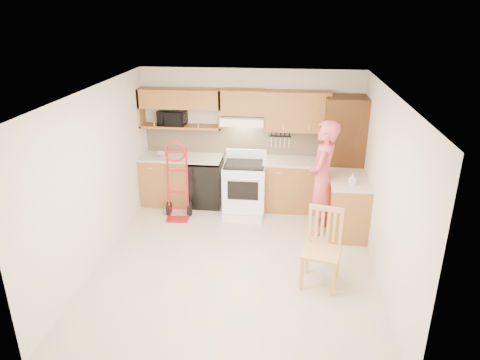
% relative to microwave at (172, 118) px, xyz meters
% --- Properties ---
extents(floor, '(4.00, 4.50, 0.02)m').
position_rel_microwave_xyz_m(floor, '(1.41, -2.08, -1.64)').
color(floor, '#BDB09B').
rests_on(floor, ground).
extents(ceiling, '(4.00, 4.50, 0.02)m').
position_rel_microwave_xyz_m(ceiling, '(1.41, -2.08, 0.88)').
color(ceiling, white).
rests_on(ceiling, ground).
extents(wall_back, '(4.00, 0.02, 2.50)m').
position_rel_microwave_xyz_m(wall_back, '(1.41, 0.17, -0.38)').
color(wall_back, silver).
rests_on(wall_back, ground).
extents(wall_front, '(4.00, 0.02, 2.50)m').
position_rel_microwave_xyz_m(wall_front, '(1.41, -4.34, -0.38)').
color(wall_front, silver).
rests_on(wall_front, ground).
extents(wall_left, '(0.02, 4.50, 2.50)m').
position_rel_microwave_xyz_m(wall_left, '(-0.60, -2.08, -0.38)').
color(wall_left, silver).
rests_on(wall_left, ground).
extents(wall_right, '(0.02, 4.50, 2.50)m').
position_rel_microwave_xyz_m(wall_right, '(3.42, -2.08, -0.38)').
color(wall_right, silver).
rests_on(wall_right, ground).
extents(backsplash, '(3.92, 0.03, 0.55)m').
position_rel_microwave_xyz_m(backsplash, '(1.41, 0.15, -0.43)').
color(backsplash, '#CBB491').
rests_on(backsplash, wall_back).
extents(lower_cab_left, '(0.90, 0.60, 0.90)m').
position_rel_microwave_xyz_m(lower_cab_left, '(-0.14, -0.14, -1.18)').
color(lower_cab_left, '#B1753C').
rests_on(lower_cab_left, ground).
extents(dishwasher, '(0.60, 0.60, 0.85)m').
position_rel_microwave_xyz_m(dishwasher, '(0.61, -0.14, -1.20)').
color(dishwasher, black).
rests_on(dishwasher, ground).
extents(lower_cab_right, '(1.14, 0.60, 0.90)m').
position_rel_microwave_xyz_m(lower_cab_right, '(2.24, -0.14, -1.18)').
color(lower_cab_right, '#B1753C').
rests_on(lower_cab_right, ground).
extents(countertop_left, '(1.50, 0.63, 0.04)m').
position_rel_microwave_xyz_m(countertop_left, '(0.16, -0.13, -0.71)').
color(countertop_left, beige).
rests_on(countertop_left, lower_cab_left).
extents(countertop_right, '(1.14, 0.63, 0.04)m').
position_rel_microwave_xyz_m(countertop_right, '(2.24, -0.13, -0.71)').
color(countertop_right, beige).
rests_on(countertop_right, lower_cab_right).
extents(cab_return_right, '(0.60, 1.00, 0.90)m').
position_rel_microwave_xyz_m(cab_return_right, '(3.11, -0.94, -1.18)').
color(cab_return_right, '#B1753C').
rests_on(cab_return_right, ground).
extents(countertop_return, '(0.63, 1.00, 0.04)m').
position_rel_microwave_xyz_m(countertop_return, '(3.11, -0.94, -0.71)').
color(countertop_return, beige).
rests_on(countertop_return, cab_return_right).
extents(pantry_tall, '(0.70, 0.60, 2.10)m').
position_rel_microwave_xyz_m(pantry_tall, '(3.06, -0.14, -0.58)').
color(pantry_tall, '#512710').
rests_on(pantry_tall, ground).
extents(upper_cab_left, '(1.50, 0.33, 0.34)m').
position_rel_microwave_xyz_m(upper_cab_left, '(0.16, 0.00, 0.35)').
color(upper_cab_left, '#B1753C').
rests_on(upper_cab_left, wall_back).
extents(upper_shelf_mw, '(1.50, 0.33, 0.04)m').
position_rel_microwave_xyz_m(upper_shelf_mw, '(0.16, 0.00, -0.16)').
color(upper_shelf_mw, '#B1753C').
rests_on(upper_shelf_mw, wall_back).
extents(upper_cab_center, '(0.76, 0.33, 0.44)m').
position_rel_microwave_xyz_m(upper_cab_center, '(1.29, 0.00, 0.31)').
color(upper_cab_center, '#B1753C').
rests_on(upper_cab_center, wall_back).
extents(upper_cab_right, '(1.14, 0.33, 0.70)m').
position_rel_microwave_xyz_m(upper_cab_right, '(2.24, 0.00, 0.17)').
color(upper_cab_right, '#B1753C').
rests_on(upper_cab_right, wall_back).
extents(range_hood, '(0.76, 0.46, 0.14)m').
position_rel_microwave_xyz_m(range_hood, '(1.29, -0.06, 0.00)').
color(range_hood, white).
rests_on(range_hood, wall_back).
extents(knife_strip, '(0.40, 0.05, 0.29)m').
position_rel_microwave_xyz_m(knife_strip, '(1.96, 0.12, -0.39)').
color(knife_strip, black).
rests_on(knife_strip, backsplash).
extents(microwave, '(0.51, 0.36, 0.27)m').
position_rel_microwave_xyz_m(microwave, '(0.00, 0.00, 0.00)').
color(microwave, black).
rests_on(microwave, upper_shelf_mw).
extents(range, '(0.74, 0.98, 1.09)m').
position_rel_microwave_xyz_m(range, '(1.36, -0.42, -1.08)').
color(range, white).
rests_on(range, ground).
extents(person, '(0.62, 0.79, 1.89)m').
position_rel_microwave_xyz_m(person, '(2.67, -0.99, -0.68)').
color(person, '#D34D58').
rests_on(person, ground).
extents(hand_truck, '(0.53, 0.49, 1.27)m').
position_rel_microwave_xyz_m(hand_truck, '(0.22, -0.76, -0.99)').
color(hand_truck, '#B2141B').
rests_on(hand_truck, ground).
extents(dining_chair, '(0.58, 0.61, 1.07)m').
position_rel_microwave_xyz_m(dining_chair, '(2.59, -2.51, -1.09)').
color(dining_chair, tan).
rests_on(dining_chair, ground).
extents(soap_bottle, '(0.10, 0.10, 0.18)m').
position_rel_microwave_xyz_m(soap_bottle, '(3.11, -1.20, -0.59)').
color(soap_bottle, white).
rests_on(soap_bottle, countertop_return).
extents(bowl, '(0.24, 0.24, 0.05)m').
position_rel_microwave_xyz_m(bowl, '(-0.20, -0.14, -0.66)').
color(bowl, white).
rests_on(bowl, countertop_left).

